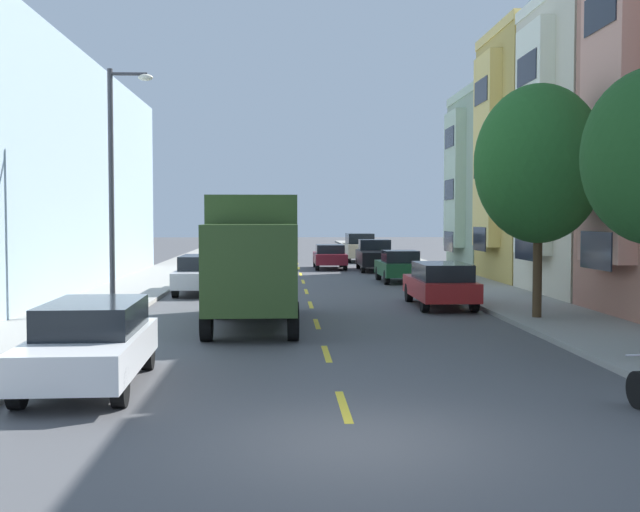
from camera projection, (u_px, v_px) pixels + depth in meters
The scene contains 18 objects.
ground_plane at pixel (302, 277), 40.89m from camera, with size 160.00×160.00×0.00m, color #4C4C4F.
sidewalk_left at pixel (154, 279), 38.56m from camera, with size 3.20×120.00×0.14m, color #99968E.
sidewalk_right at pixel (448, 278), 39.23m from camera, with size 3.20×120.00×0.14m, color #99968E.
lane_centerline_dashes at pixel (305, 286), 35.40m from camera, with size 0.14×47.20×0.01m.
townhouse_fourth_mustard at pixel (619, 161), 37.38m from camera, with size 12.72×6.72×11.70m.
townhouse_fifth_sage at pixel (557, 186), 44.30m from camera, with size 11.71×6.72×9.88m.
street_tree_second at pixel (539, 164), 23.18m from camera, with size 3.69×3.69×6.72m.
street_lamp at pixel (116, 173), 24.17m from camera, with size 1.35×0.28×7.32m.
delivery_box_truck at pixel (253, 253), 22.85m from camera, with size 2.46×7.59×3.62m.
parked_hatchback_sky at pixel (225, 255), 48.70m from camera, with size 1.85×4.05×1.50m.
parked_wagon_white at pixel (91, 342), 14.50m from camera, with size 1.95×4.75×1.50m.
parked_pickup_black at pixel (376, 256), 45.79m from camera, with size 2.11×5.34×1.73m.
parked_wagon_red at pixel (440, 283), 27.24m from camera, with size 1.82×4.70×1.50m.
parked_hatchback_forest at pixel (399, 266), 37.49m from camera, with size 1.81×4.03×1.50m.
parked_wagon_silver at pixel (201, 273), 32.09m from camera, with size 1.83×4.70×1.50m.
parked_suv_champagne at pixel (360, 247), 54.84m from camera, with size 1.99×4.81×1.93m.
parked_sedan_teal at pixel (237, 247), 61.42m from camera, with size 1.85×4.52×1.43m.
moving_burgundy_sedan at pixel (330, 256), 47.16m from camera, with size 1.80×4.50×1.43m.
Camera 1 is at (-0.98, -10.79, 3.04)m, focal length 45.32 mm.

